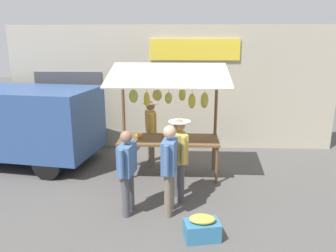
{
  "coord_description": "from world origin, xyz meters",
  "views": [
    {
      "loc": [
        -0.29,
        6.91,
        2.99
      ],
      "look_at": [
        0.0,
        0.3,
        1.25
      ],
      "focal_mm": 34.88,
      "sensor_mm": 36.0,
      "label": 1
    }
  ],
  "objects_px": {
    "shopper_in_grey_tee": "(127,168)",
    "produce_crate_near": "(202,228)",
    "shopper_with_ponytail": "(179,153)",
    "parked_van": "(2,118)",
    "vendor_with_sunhat": "(151,128)",
    "market_stall": "(168,108)",
    "shopper_in_striped_shirt": "(169,164)"
  },
  "relations": [
    {
      "from": "shopper_in_grey_tee",
      "to": "produce_crate_near",
      "type": "bearing_deg",
      "value": -110.82
    },
    {
      "from": "shopper_with_ponytail",
      "to": "parked_van",
      "type": "bearing_deg",
      "value": 52.33
    },
    {
      "from": "vendor_with_sunhat",
      "to": "shopper_in_grey_tee",
      "type": "bearing_deg",
      "value": -17.03
    },
    {
      "from": "parked_van",
      "to": "market_stall",
      "type": "bearing_deg",
      "value": 178.92
    },
    {
      "from": "vendor_with_sunhat",
      "to": "shopper_with_ponytail",
      "type": "relative_size",
      "value": 0.99
    },
    {
      "from": "vendor_with_sunhat",
      "to": "produce_crate_near",
      "type": "xyz_separation_m",
      "value": [
        -1.09,
        3.17,
        -0.74
      ]
    },
    {
      "from": "shopper_with_ponytail",
      "to": "produce_crate_near",
      "type": "xyz_separation_m",
      "value": [
        -0.37,
        1.31,
        -0.75
      ]
    },
    {
      "from": "shopper_in_striped_shirt",
      "to": "parked_van",
      "type": "relative_size",
      "value": 0.35
    },
    {
      "from": "vendor_with_sunhat",
      "to": "shopper_in_striped_shirt",
      "type": "relative_size",
      "value": 0.98
    },
    {
      "from": "parked_van",
      "to": "shopper_in_striped_shirt",
      "type": "bearing_deg",
      "value": 158.95
    },
    {
      "from": "shopper_in_grey_tee",
      "to": "produce_crate_near",
      "type": "distance_m",
      "value": 1.61
    },
    {
      "from": "shopper_in_striped_shirt",
      "to": "shopper_with_ponytail",
      "type": "relative_size",
      "value": 1.01
    },
    {
      "from": "shopper_in_striped_shirt",
      "to": "shopper_with_ponytail",
      "type": "xyz_separation_m",
      "value": [
        -0.16,
        -0.54,
        0.0
      ]
    },
    {
      "from": "shopper_in_grey_tee",
      "to": "shopper_with_ponytail",
      "type": "height_order",
      "value": "shopper_with_ponytail"
    },
    {
      "from": "shopper_in_grey_tee",
      "to": "shopper_with_ponytail",
      "type": "distance_m",
      "value": 1.06
    },
    {
      "from": "shopper_in_striped_shirt",
      "to": "vendor_with_sunhat",
      "type": "bearing_deg",
      "value": 20.23
    },
    {
      "from": "vendor_with_sunhat",
      "to": "parked_van",
      "type": "xyz_separation_m",
      "value": [
        3.71,
        -0.02,
        0.2
      ]
    },
    {
      "from": "market_stall",
      "to": "shopper_in_striped_shirt",
      "type": "xyz_separation_m",
      "value": [
        -0.09,
        1.72,
        -0.64
      ]
    },
    {
      "from": "market_stall",
      "to": "produce_crate_near",
      "type": "bearing_deg",
      "value": 104.17
    },
    {
      "from": "shopper_with_ponytail",
      "to": "market_stall",
      "type": "bearing_deg",
      "value": -2.36
    },
    {
      "from": "market_stall",
      "to": "shopper_in_grey_tee",
      "type": "relative_size",
      "value": 1.64
    },
    {
      "from": "shopper_with_ponytail",
      "to": "produce_crate_near",
      "type": "relative_size",
      "value": 2.69
    },
    {
      "from": "market_stall",
      "to": "vendor_with_sunhat",
      "type": "bearing_deg",
      "value": -56.26
    },
    {
      "from": "shopper_in_striped_shirt",
      "to": "produce_crate_near",
      "type": "xyz_separation_m",
      "value": [
        -0.53,
        0.77,
        -0.75
      ]
    },
    {
      "from": "parked_van",
      "to": "produce_crate_near",
      "type": "height_order",
      "value": "parked_van"
    },
    {
      "from": "parked_van",
      "to": "produce_crate_near",
      "type": "relative_size",
      "value": 7.82
    },
    {
      "from": "vendor_with_sunhat",
      "to": "shopper_in_striped_shirt",
      "type": "distance_m",
      "value": 2.47
    },
    {
      "from": "shopper_in_striped_shirt",
      "to": "market_stall",
      "type": "bearing_deg",
      "value": 10.38
    },
    {
      "from": "shopper_in_striped_shirt",
      "to": "shopper_with_ponytail",
      "type": "height_order",
      "value": "shopper_in_striped_shirt"
    },
    {
      "from": "vendor_with_sunhat",
      "to": "produce_crate_near",
      "type": "height_order",
      "value": "vendor_with_sunhat"
    },
    {
      "from": "vendor_with_sunhat",
      "to": "shopper_in_striped_shirt",
      "type": "bearing_deg",
      "value": 0.08
    },
    {
      "from": "vendor_with_sunhat",
      "to": "shopper_in_grey_tee",
      "type": "relative_size",
      "value": 1.04
    }
  ]
}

